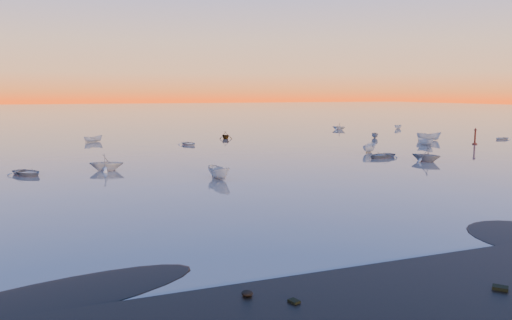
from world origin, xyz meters
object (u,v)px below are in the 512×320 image
boat_near_center (369,153)px  channel_marker (475,138)px  boat_near_left (27,175)px  boat_near_right (426,162)px

boat_near_center → channel_marker: 24.56m
boat_near_left → channel_marker: channel_marker is taller
boat_near_left → boat_near_center: (46.58, 3.90, 0.00)m
boat_near_left → channel_marker: bearing=-27.2°
boat_near_center → boat_near_right: 11.05m
boat_near_center → boat_near_right: (1.36, -10.97, 0.00)m
boat_near_center → channel_marker: size_ratio=1.34×
boat_near_right → channel_marker: size_ratio=1.34×
boat_near_center → channel_marker: (24.26, 3.66, 1.18)m
boat_near_center → boat_near_right: boat_near_right is taller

